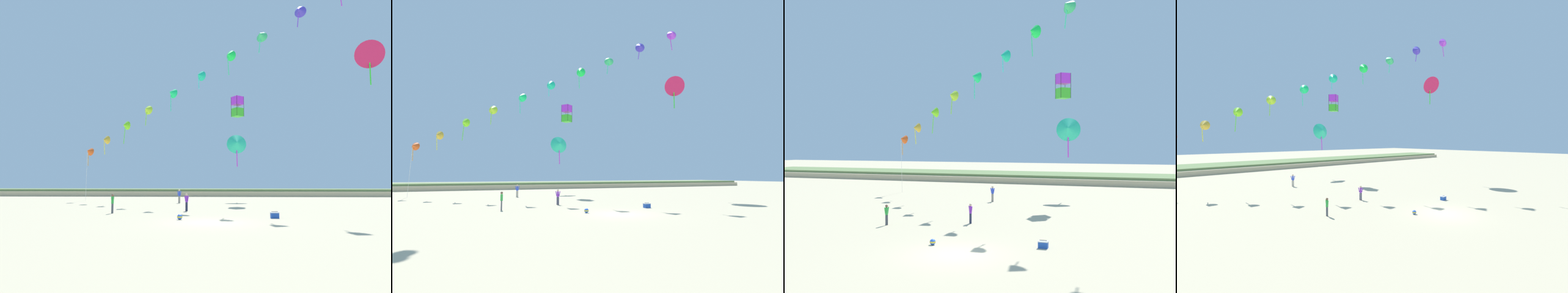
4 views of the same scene
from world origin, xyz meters
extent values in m
plane|color=beige|center=(0.00, 0.00, 0.00)|extent=(240.00, 240.00, 0.00)
cube|color=#BFAE8B|center=(0.00, 48.05, 0.46)|extent=(120.00, 12.42, 0.93)
cube|color=#6B844C|center=(0.00, 48.05, 1.06)|extent=(120.00, 10.56, 0.53)
cylinder|color=#474C56|center=(-8.00, 6.11, 0.39)|extent=(0.11, 0.11, 0.78)
cylinder|color=#474C56|center=(-7.98, 6.25, 0.39)|extent=(0.11, 0.11, 0.78)
cylinder|color=green|center=(-7.99, 6.18, 1.06)|extent=(0.21, 0.21, 0.55)
cylinder|color=green|center=(-8.01, 6.00, 1.10)|extent=(0.10, 0.19, 0.52)
cylinder|color=green|center=(-7.97, 6.36, 1.10)|extent=(0.10, 0.19, 0.52)
sphere|color=brown|center=(-7.99, 6.18, 1.44)|extent=(0.21, 0.21, 0.21)
cylinder|color=gray|center=(-4.18, 21.16, 0.42)|extent=(0.12, 0.12, 0.85)
cylinder|color=gray|center=(-4.04, 21.10, 0.42)|extent=(0.12, 0.12, 0.85)
cylinder|color=blue|center=(-4.11, 21.13, 1.15)|extent=(0.22, 0.22, 0.60)
cylinder|color=blue|center=(-4.29, 21.21, 1.19)|extent=(0.22, 0.16, 0.57)
cylinder|color=blue|center=(-3.93, 21.05, 1.19)|extent=(0.22, 0.16, 0.57)
sphere|color=beige|center=(-4.11, 21.13, 1.57)|extent=(0.23, 0.23, 0.23)
cylinder|color=#282D4C|center=(-2.17, 8.74, 0.39)|extent=(0.11, 0.11, 0.77)
cylinder|color=#282D4C|center=(-2.27, 8.83, 0.39)|extent=(0.11, 0.11, 0.77)
cylinder|color=purple|center=(-2.22, 8.79, 1.05)|extent=(0.20, 0.20, 0.55)
cylinder|color=purple|center=(-2.09, 8.67, 1.09)|extent=(0.19, 0.18, 0.52)
cylinder|color=purple|center=(-2.35, 8.90, 1.09)|extent=(0.19, 0.18, 0.52)
sphere|color=beige|center=(-2.22, 8.79, 1.43)|extent=(0.21, 0.21, 0.21)
cone|color=#E3531C|center=(-17.02, 25.13, 6.82)|extent=(1.38, 1.29, 1.21)
cylinder|color=orange|center=(-17.15, 25.21, 5.70)|extent=(0.08, 0.15, 1.79)
cone|color=gold|center=(-14.09, 22.96, 8.11)|extent=(1.32, 1.21, 1.12)
cylinder|color=yellow|center=(-14.21, 23.04, 7.03)|extent=(0.17, 0.17, 1.72)
cone|color=#76E521|center=(-11.00, 21.19, 9.72)|extent=(1.33, 1.24, 1.13)
cylinder|color=#5AE539|center=(-11.12, 21.27, 8.43)|extent=(0.25, 0.09, 2.14)
cone|color=#A4DD2C|center=(-7.81, 18.92, 11.25)|extent=(1.34, 1.20, 1.17)
cylinder|color=#84E539|center=(-7.94, 18.99, 10.15)|extent=(0.17, 0.18, 1.76)
cone|color=#16E573|center=(-4.59, 16.89, 12.70)|extent=(1.38, 1.35, 1.18)
cylinder|color=#39E5B0|center=(-4.71, 16.96, 11.51)|extent=(0.12, 0.17, 1.93)
cone|color=#15C994|center=(-1.32, 15.39, 14.21)|extent=(1.31, 1.23, 1.11)
cylinder|color=#39E5DC|center=(-1.45, 15.47, 13.36)|extent=(0.12, 0.13, 1.27)
cone|color=#14E94C|center=(1.83, 13.08, 15.58)|extent=(1.33, 1.24, 1.13)
cylinder|color=#39E590|center=(1.70, 13.16, 14.42)|extent=(0.17, 0.09, 1.88)
cone|color=#33C670|center=(4.83, 11.26, 16.83)|extent=(1.40, 1.32, 1.22)
cylinder|color=#39E5AA|center=(4.70, 11.34, 15.84)|extent=(0.23, 0.12, 1.55)
cone|color=#3F34C5|center=(8.18, 9.55, 18.41)|extent=(1.31, 1.16, 1.11)
cylinder|color=#6F39E5|center=(8.05, 9.63, 17.51)|extent=(0.20, 0.23, 1.35)
cylinder|color=silver|center=(-17.42, 25.50, 3.29)|extent=(0.50, 1.17, 6.60)
cube|color=green|center=(3.19, 22.14, 11.40)|extent=(1.59, 1.59, 1.07)
cube|color=#B42DE5|center=(3.19, 22.14, 12.92)|extent=(1.59, 1.59, 1.07)
cylinder|color=black|center=(3.07, 21.34, 12.16)|extent=(0.04, 0.04, 2.58)
cylinder|color=black|center=(3.99, 22.02, 12.16)|extent=(0.04, 0.04, 2.58)
cylinder|color=black|center=(3.31, 22.94, 12.16)|extent=(0.04, 0.04, 2.58)
cylinder|color=black|center=(2.39, 22.26, 12.16)|extent=(0.04, 0.04, 2.58)
cone|color=#CB1B53|center=(15.88, 13.07, 15.43)|extent=(3.35, 2.94, 2.91)
cone|color=#2FE52D|center=(15.88, 13.07, 15.45)|extent=(1.86, 1.66, 1.63)
cylinder|color=#2FE52D|center=(15.88, 13.07, 13.61)|extent=(0.15, 0.14, 2.82)
cone|color=#28CF9F|center=(3.30, 25.99, 7.90)|extent=(2.76, 1.50, 2.81)
cone|color=#D02DE5|center=(3.30, 25.99, 7.92)|extent=(1.52, 0.88, 1.56)
cylinder|color=#D02DE5|center=(3.30, 25.99, 6.08)|extent=(0.16, 0.26, 2.83)
cube|color=blue|center=(4.36, 2.95, 0.18)|extent=(0.56, 0.40, 0.36)
cube|color=white|center=(4.36, 2.95, 0.39)|extent=(0.58, 0.41, 0.06)
cylinder|color=black|center=(4.36, 2.95, 0.45)|extent=(0.45, 0.03, 0.03)
sphere|color=blue|center=(-2.10, 1.63, 0.18)|extent=(0.36, 0.36, 0.36)
cylinder|color=yellow|center=(-2.10, 1.63, 0.18)|extent=(0.36, 0.36, 0.09)
camera|label=1|loc=(0.23, -21.72, 2.39)|focal=32.00mm
camera|label=2|loc=(-11.34, -20.68, 2.96)|focal=28.00mm
camera|label=3|loc=(8.40, -21.11, 5.99)|focal=38.00mm
camera|label=4|loc=(-19.66, -12.62, 6.48)|focal=24.00mm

